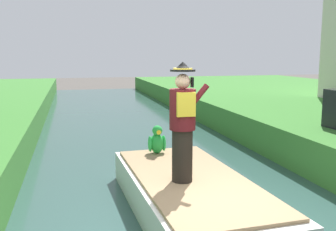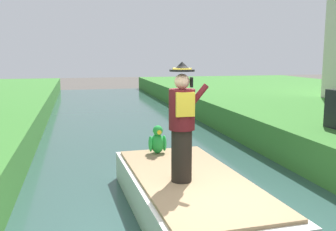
% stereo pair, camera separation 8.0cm
% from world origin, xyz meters
% --- Properties ---
extents(boat, '(1.98, 4.27, 0.61)m').
position_xyz_m(boat, '(0.00, 1.00, 0.40)').
color(boat, silver).
rests_on(boat, canal_water).
extents(person_pirate, '(0.61, 0.42, 1.85)m').
position_xyz_m(person_pirate, '(-0.19, 0.83, 1.64)').
color(person_pirate, black).
rests_on(person_pirate, boat).
extents(parrot_plush, '(0.36, 0.35, 0.57)m').
position_xyz_m(parrot_plush, '(-0.21, 2.59, 0.95)').
color(parrot_plush, green).
rests_on(parrot_plush, boat).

